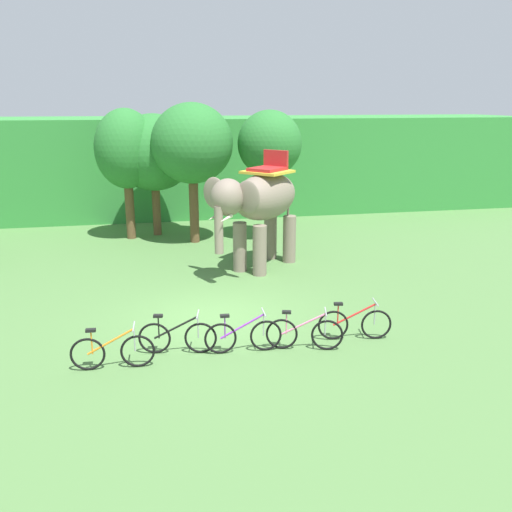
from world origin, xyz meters
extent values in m
plane|color=#4C753D|center=(0.00, 0.00, 0.00)|extent=(80.00, 80.00, 0.00)
cube|color=#338438|center=(0.00, 14.92, 2.27)|extent=(36.00, 6.00, 4.54)
cylinder|color=brown|center=(-2.20, 9.10, 1.08)|extent=(0.35, 0.35, 2.16)
ellipsoid|color=#28702D|center=(-2.20, 9.10, 3.54)|extent=(2.41, 2.41, 3.06)
cylinder|color=brown|center=(-1.15, 9.54, 0.99)|extent=(0.33, 0.33, 1.99)
ellipsoid|color=#28702D|center=(-1.15, 9.54, 3.35)|extent=(3.28, 3.28, 3.02)
cylinder|color=brown|center=(0.25, 8.00, 1.22)|extent=(0.36, 0.36, 2.45)
ellipsoid|color=#28702D|center=(0.25, 8.00, 3.79)|extent=(3.06, 3.06, 2.99)
cylinder|color=brown|center=(3.17, 7.77, 1.32)|extent=(0.30, 0.30, 2.63)
ellipsoid|color=#28702D|center=(3.17, 7.77, 3.76)|extent=(2.44, 2.44, 2.50)
ellipsoid|color=gray|center=(2.24, 4.25, 2.35)|extent=(3.06, 3.02, 1.50)
cylinder|color=gray|center=(1.86, 3.35, 0.80)|extent=(0.44, 0.44, 1.60)
cylinder|color=gray|center=(1.33, 3.90, 0.80)|extent=(0.44, 0.44, 1.60)
cylinder|color=gray|center=(3.15, 4.60, 0.80)|extent=(0.44, 0.44, 1.60)
cylinder|color=gray|center=(2.62, 5.15, 0.80)|extent=(0.44, 0.44, 1.60)
ellipsoid|color=gray|center=(0.80, 2.86, 2.60)|extent=(1.49, 1.48, 1.10)
ellipsoid|color=gray|center=(1.34, 2.52, 2.65)|extent=(0.70, 0.71, 0.96)
ellipsoid|color=gray|center=(0.48, 3.41, 2.65)|extent=(0.70, 0.71, 0.96)
cylinder|color=gray|center=(0.48, 2.54, 1.70)|extent=(0.26, 0.26, 1.40)
cone|color=beige|center=(0.67, 2.42, 2.05)|extent=(0.49, 0.48, 0.21)
cone|color=beige|center=(0.36, 2.74, 2.05)|extent=(0.49, 0.48, 0.21)
cube|color=gold|center=(2.31, 4.32, 3.13)|extent=(1.86, 1.86, 0.08)
cube|color=#B22323|center=(2.31, 4.32, 3.22)|extent=(1.42, 1.41, 0.10)
cube|color=#B22323|center=(2.67, 4.67, 3.50)|extent=(0.70, 0.72, 0.56)
cylinder|color=gray|center=(3.26, 5.24, 1.90)|extent=(0.08, 0.08, 0.90)
torus|color=black|center=(-2.88, -2.26, 0.36)|extent=(0.71, 0.09, 0.71)
torus|color=black|center=(-1.88, -2.31, 0.36)|extent=(0.71, 0.09, 0.71)
cylinder|color=orange|center=(-2.40, -2.28, 0.60)|extent=(0.97, 0.09, 0.54)
cylinder|color=orange|center=(-2.78, -2.26, 0.61)|extent=(0.03, 0.03, 0.52)
cube|color=black|center=(-2.78, -2.26, 0.88)|extent=(0.20, 0.11, 0.06)
cylinder|color=#9E9EA3|center=(-1.93, -2.31, 0.64)|extent=(0.03, 0.03, 0.55)
cylinder|color=#9E9EA3|center=(-1.93, -2.31, 0.91)|extent=(0.06, 0.52, 0.03)
torus|color=black|center=(-1.52, -1.73, 0.36)|extent=(0.71, 0.18, 0.71)
torus|color=black|center=(-0.54, -1.91, 0.36)|extent=(0.71, 0.18, 0.71)
cylinder|color=black|center=(-1.06, -1.82, 0.60)|extent=(0.96, 0.22, 0.54)
cylinder|color=black|center=(-1.43, -1.75, 0.61)|extent=(0.03, 0.03, 0.52)
cube|color=black|center=(-1.43, -1.75, 0.88)|extent=(0.21, 0.13, 0.06)
cylinder|color=#9E9EA3|center=(-0.59, -1.90, 0.64)|extent=(0.03, 0.03, 0.55)
cylinder|color=#9E9EA3|center=(-0.59, -1.90, 0.91)|extent=(0.13, 0.52, 0.03)
torus|color=black|center=(-0.12, -2.03, 0.36)|extent=(0.71, 0.08, 0.71)
torus|color=black|center=(0.88, -2.07, 0.36)|extent=(0.71, 0.08, 0.71)
cylinder|color=purple|center=(0.35, -2.05, 0.60)|extent=(0.97, 0.08, 0.54)
cylinder|color=purple|center=(-0.02, -2.03, 0.61)|extent=(0.03, 0.03, 0.52)
cube|color=black|center=(-0.02, -2.03, 0.88)|extent=(0.20, 0.11, 0.06)
cylinder|color=#9E9EA3|center=(0.83, -2.06, 0.64)|extent=(0.03, 0.03, 0.55)
cylinder|color=#9E9EA3|center=(0.83, -2.06, 0.91)|extent=(0.05, 0.52, 0.03)
torus|color=black|center=(1.24, -2.06, 0.36)|extent=(0.70, 0.23, 0.71)
torus|color=black|center=(2.21, -2.31, 0.36)|extent=(0.70, 0.23, 0.71)
cylinder|color=pink|center=(1.70, -2.18, 0.60)|extent=(0.95, 0.29, 0.54)
cylinder|color=pink|center=(1.33, -2.08, 0.61)|extent=(0.03, 0.03, 0.52)
cube|color=black|center=(1.33, -2.08, 0.88)|extent=(0.22, 0.15, 0.06)
cylinder|color=#9E9EA3|center=(2.16, -2.30, 0.64)|extent=(0.03, 0.03, 0.55)
cylinder|color=#9E9EA3|center=(2.16, -2.30, 0.91)|extent=(0.16, 0.51, 0.03)
torus|color=black|center=(2.52, -1.81, 0.36)|extent=(0.71, 0.16, 0.71)
torus|color=black|center=(3.50, -1.97, 0.36)|extent=(0.71, 0.16, 0.71)
cylinder|color=red|center=(2.99, -1.88, 0.60)|extent=(0.97, 0.20, 0.54)
cylinder|color=red|center=(2.62, -1.82, 0.61)|extent=(0.03, 0.03, 0.52)
cube|color=black|center=(2.62, -1.82, 0.88)|extent=(0.21, 0.13, 0.06)
cylinder|color=#9E9EA3|center=(3.46, -1.96, 0.64)|extent=(0.03, 0.03, 0.55)
cylinder|color=#9E9EA3|center=(3.46, -1.96, 0.91)|extent=(0.11, 0.52, 0.03)
camera|label=1|loc=(-1.54, -12.96, 5.32)|focal=38.64mm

